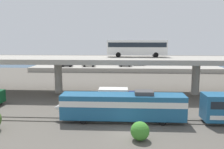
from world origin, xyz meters
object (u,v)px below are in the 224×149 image
transit_bus_on_overpass (137,47)px  parked_car_0 (66,64)px  parked_car_2 (139,63)px  parked_car_3 (89,64)px  service_truck_west (119,97)px  parked_car_1 (65,63)px  parked_car_4 (125,64)px  train_locomotive (117,105)px

transit_bus_on_overpass → parked_car_0: 37.79m
parked_car_2 → parked_car_3: bearing=-164.9°
service_truck_west → parked_car_3: size_ratio=1.46×
parked_car_1 → parked_car_4: 22.46m
parked_car_1 → parked_car_2: bearing=-2.4°
train_locomotive → parked_car_1: size_ratio=4.31×
service_truck_west → parked_car_1: 51.88m
service_truck_west → parked_car_3: 43.27m
transit_bus_on_overpass → parked_car_4: transit_bus_on_overpass is taller
transit_bus_on_overpass → parked_car_4: size_ratio=2.72×
parked_car_4 → parked_car_1: bearing=-11.5°
parked_car_3 → train_locomotive: bearing=102.8°
parked_car_1 → parked_car_3: 11.27m
train_locomotive → service_truck_west: train_locomotive is taller
service_truck_west → parked_car_2: 46.75m
transit_bus_on_overpass → parked_car_3: 34.33m
train_locomotive → parked_car_4: train_locomotive is taller
parked_car_1 → parked_car_4: same height
train_locomotive → service_truck_west: size_ratio=2.55×
parked_car_4 → parked_car_2: bearing=-143.8°
train_locomotive → transit_bus_on_overpass: bearing=-100.9°
train_locomotive → parked_car_2: train_locomotive is taller
parked_car_4 → transit_bus_on_overpass: bearing=94.0°
transit_bus_on_overpass → parked_car_4: bearing=94.0°
parked_car_1 → train_locomotive: bearing=-69.0°
transit_bus_on_overpass → parked_car_4: 32.37m
transit_bus_on_overpass → parked_car_2: size_ratio=2.61×
parked_car_0 → parked_car_3: same height
parked_car_2 → parked_car_3: same height
transit_bus_on_overpass → parked_car_3: transit_bus_on_overpass is taller
service_truck_west → parked_car_2: (5.77, 46.39, 0.62)m
parked_car_3 → parked_car_4: size_ratio=1.06×
parked_car_0 → parked_car_1: bearing=108.7°
parked_car_1 → service_truck_west: bearing=-66.3°
service_truck_west → parked_car_4: 43.03m
parked_car_2 → transit_bus_on_overpass: bearing=-94.0°
service_truck_west → parked_car_2: service_truck_west is taller
parked_car_0 → parked_car_2: 25.05m
transit_bus_on_overpass → service_truck_west: 14.19m
parked_car_2 → parked_car_4: 5.72m
train_locomotive → parked_car_2: (5.91, 52.97, 0.06)m
train_locomotive → parked_car_2: size_ratio=3.76×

